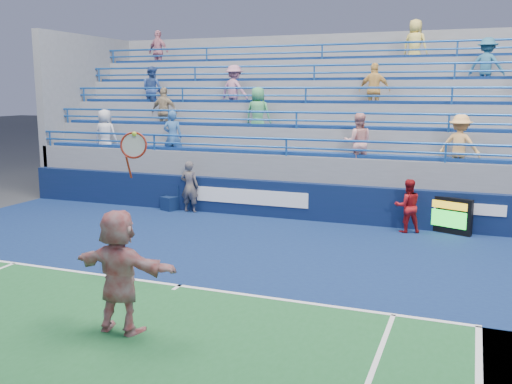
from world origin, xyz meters
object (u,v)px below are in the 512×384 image
at_px(serve_speed_board, 446,215).
at_px(line_judge, 190,187).
at_px(tennis_player, 119,271).
at_px(ball_girl, 408,206).
at_px(judge_chair, 170,202).

distance_m(serve_speed_board, line_judge, 7.62).
relative_size(tennis_player, ball_girl, 2.19).
relative_size(serve_speed_board, ball_girl, 0.95).
height_order(judge_chair, line_judge, line_judge).
distance_m(judge_chair, ball_girl, 7.38).
relative_size(tennis_player, line_judge, 1.96).
xyz_separation_m(judge_chair, ball_girl, (7.36, -0.25, 0.47)).
bearing_deg(serve_speed_board, ball_girl, -162.70).
relative_size(judge_chair, ball_girl, 0.55).
distance_m(judge_chair, tennis_player, 9.31).
bearing_deg(serve_speed_board, judge_chair, -179.66).
bearing_deg(tennis_player, ball_girl, 66.90).
xyz_separation_m(serve_speed_board, tennis_player, (-4.46, -8.49, 0.50)).
relative_size(line_judge, ball_girl, 1.12).
xyz_separation_m(tennis_player, ball_girl, (3.49, 8.18, -0.27)).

